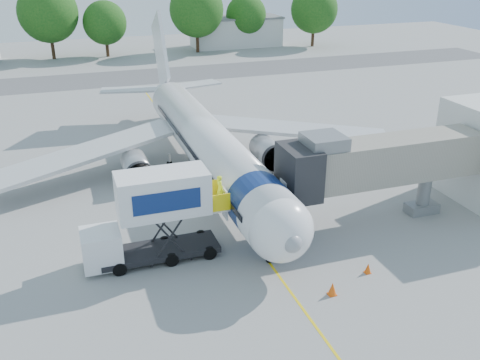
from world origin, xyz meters
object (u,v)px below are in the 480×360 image
object	(u,v)px
catering_hiloader	(153,218)
aircraft	(206,142)
ground_tug	(269,325)
jet_bridge	(371,163)

from	to	relation	value
catering_hiloader	aircraft	bearing A→B (deg)	60.61
aircraft	catering_hiloader	bearing A→B (deg)	-119.39
catering_hiloader	ground_tug	distance (m)	9.70
catering_hiloader	ground_tug	bearing A→B (deg)	-66.48
catering_hiloader	jet_bridge	bearing A→B (deg)	0.01
aircraft	jet_bridge	bearing A→B (deg)	-54.30
jet_bridge	catering_hiloader	bearing A→B (deg)	-179.99
aircraft	catering_hiloader	distance (m)	12.77
aircraft	ground_tug	bearing A→B (deg)	-97.13
ground_tug	jet_bridge	bearing A→B (deg)	51.77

